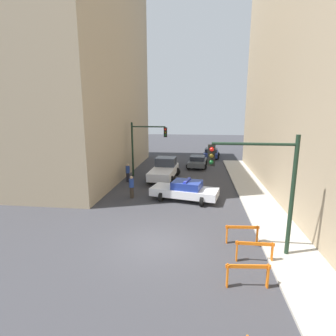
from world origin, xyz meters
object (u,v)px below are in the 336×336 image
parked_car_mid (211,153)px  barrier_back (255,248)px  traffic_light_near (265,177)px  pedestrian_corner (128,172)px  white_truck (164,169)px  pedestrian_crossing (132,187)px  police_car (185,190)px  barrier_corner (242,231)px  parked_car_near (198,161)px  barrier_mid (248,272)px  traffic_light_far (144,142)px

parked_car_mid → barrier_back: (0.81, -25.19, -0.06)m
traffic_light_near → pedestrian_corner: 14.68m
white_truck → pedestrian_crossing: (-1.63, -5.79, -0.04)m
police_car → barrier_corner: 6.71m
police_car → pedestrian_corner: bearing=63.3°
pedestrian_crossing → white_truck: bearing=95.1°
pedestrian_corner → barrier_corner: size_ratio=1.04×
barrier_back → barrier_corner: same height
parked_car_near → pedestrian_corner: pedestrian_corner is taller
police_car → barrier_corner: police_car is taller
white_truck → barrier_back: white_truck is taller
white_truck → traffic_light_near: bearing=-61.5°
pedestrian_crossing → barrier_mid: (6.67, -9.23, -0.24)m
white_truck → barrier_back: 14.44m
pedestrian_crossing → barrier_mid: 11.39m
white_truck → traffic_light_far: bearing=164.7°
white_truck → barrier_back: bearing=-63.8°
pedestrian_crossing → barrier_corner: bearing=-19.7°
traffic_light_near → barrier_mid: bearing=-111.0°
parked_car_near → barrier_corner: parked_car_near is taller
traffic_light_far → pedestrian_corner: traffic_light_far is taller
parked_car_mid → pedestrian_crossing: size_ratio=2.68×
parked_car_mid → barrier_corner: 23.63m
traffic_light_near → pedestrian_corner: size_ratio=3.13×
barrier_corner → barrier_mid: bearing=-95.2°
traffic_light_near → parked_car_near: bearing=99.1°
police_car → pedestrian_crossing: (-3.89, -0.01, 0.14)m
police_car → parked_car_mid: bearing=4.1°
traffic_light_near → pedestrian_corner: bearing=128.9°
pedestrian_crossing → barrier_mid: pedestrian_crossing is taller
traffic_light_near → police_car: (-3.68, 6.88, -2.81)m
parked_car_near → barrier_back: parked_car_near is taller
pedestrian_crossing → barrier_mid: bearing=-33.4°
police_car → parked_car_near: (0.77, 11.41, -0.05)m
parked_car_near → barrier_mid: (2.01, -20.64, -0.06)m
traffic_light_near → barrier_back: 3.00m
white_truck → barrier_mid: bearing=-68.1°
traffic_light_far → white_truck: size_ratio=0.94×
traffic_light_near → barrier_back: bearing=-117.5°
barrier_corner → parked_car_mid: bearing=91.3°
traffic_light_far → barrier_corner: (7.43, -12.44, -2.78)m
parked_car_near → pedestrian_corner: size_ratio=2.67×
police_car → barrier_corner: bearing=-140.5°
barrier_back → parked_car_near: bearing=97.7°
white_truck → barrier_corner: size_ratio=3.44×
barrier_back → police_car: bearing=114.0°
barrier_mid → barrier_back: same height
pedestrian_crossing → pedestrian_corner: (-1.49, 4.36, 0.00)m
barrier_corner → barrier_back: bearing=-80.3°
police_car → pedestrian_corner: size_ratio=3.00×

